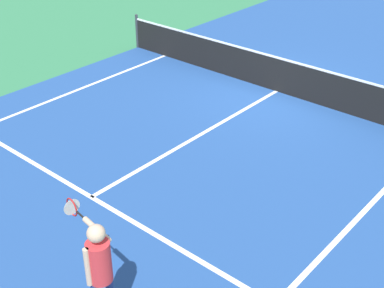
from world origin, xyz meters
name	(u,v)px	position (x,y,z in m)	size (l,w,h in m)	color
ground_plane	(276,91)	(0.00, 0.00, 0.00)	(60.00, 60.00, 0.00)	#337F51
court_surface_inbounds	(276,91)	(0.00, 0.00, 0.00)	(10.62, 24.40, 0.00)	#234C93
line_sideline_right	(292,288)	(4.11, -5.95, 0.00)	(0.10, 11.89, 0.01)	white
line_service_near	(91,197)	(0.00, -6.40, 0.00)	(8.22, 0.10, 0.01)	white
line_center_service	(200,135)	(0.00, -3.20, 0.00)	(0.10, 6.40, 0.01)	white
net	(278,74)	(0.00, 0.00, 0.49)	(10.71, 0.09, 1.07)	#33383D
player_near	(99,264)	(2.49, -8.23, 1.10)	(1.21, 0.64, 1.75)	navy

